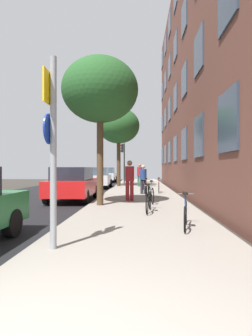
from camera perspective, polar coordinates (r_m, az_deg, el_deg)
ground_plane at (r=17.27m, az=-8.81°, el=-5.27°), size 41.80×41.80×0.00m
road_asphalt at (r=17.81m, az=-15.47°, el=-5.09°), size 7.00×38.00×0.01m
sidewalk at (r=16.90m, az=2.93°, el=-5.18°), size 4.20×38.00×0.12m
building_facade at (r=17.46m, az=11.96°, el=18.80°), size 0.56×27.00×14.40m
sign_post at (r=5.23m, az=-15.12°, el=5.70°), size 0.16×0.60×3.52m
traffic_light at (r=26.22m, az=-0.59°, el=2.51°), size 0.43×0.24×3.81m
tree_near at (r=11.37m, az=-5.41°, el=15.69°), size 3.04×3.04×5.87m
tree_far at (r=22.59m, az=-1.54°, el=8.69°), size 3.39×3.39×6.35m
bicycle_0 at (r=7.00m, az=12.25°, el=-9.29°), size 0.47×1.60×0.90m
bicycle_1 at (r=9.29m, az=4.72°, el=-6.80°), size 0.42×1.74×0.96m
bicycle_2 at (r=11.68m, az=5.21°, el=-5.39°), size 0.42×1.66×0.96m
bicycle_3 at (r=14.07m, az=4.20°, el=-4.45°), size 0.42×1.67×0.97m
bicycle_4 at (r=16.50m, az=6.84°, el=-3.88°), size 0.42×1.59×0.90m
bicycle_5 at (r=18.86m, az=3.69°, el=-3.28°), size 0.42×1.71×0.99m
pedestrian_0 at (r=12.34m, az=0.75°, el=-2.02°), size 0.53×0.53×1.81m
pedestrian_1 at (r=15.62m, az=3.62°, el=-1.93°), size 0.41×0.41×1.65m
pedestrian_2 at (r=21.76m, az=2.85°, el=-1.15°), size 0.56×0.56×1.80m
car_1 at (r=13.52m, az=-10.86°, el=-3.17°), size 1.96×4.41×1.62m
car_2 at (r=21.70m, az=-5.74°, el=-1.95°), size 1.93×4.48×1.62m
car_3 at (r=30.00m, az=-4.02°, el=-1.39°), size 1.91×4.21×1.62m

